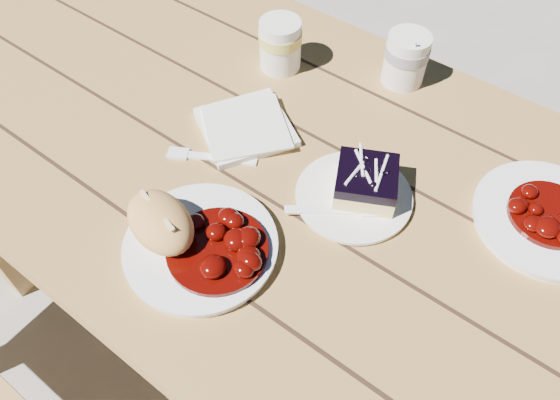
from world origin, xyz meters
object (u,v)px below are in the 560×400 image
Objects in this scene: dessert_plate at (353,197)px; second_plate at (546,219)px; main_plate at (201,247)px; coffee_cup at (406,59)px; bread_roll at (160,222)px; picnic_table at (351,258)px; blueberry_cake at (366,182)px; second_cup at (280,45)px.

second_plate is (0.26, 0.14, 0.00)m from dessert_plate.
second_plate is (0.39, 0.36, 0.00)m from main_plate.
coffee_cup is (-0.08, 0.30, 0.04)m from dessert_plate.
second_plate is at bearing 40.40° from bread_roll.
dessert_plate is 0.30m from second_plate.
blueberry_cake reaches higher than picnic_table.
blueberry_cake is at bearing -153.56° from second_plate.
bread_roll is 0.31m from dessert_plate.
main_plate is at bearing -95.12° from coffee_cup.
coffee_cup is at bearing 80.99° from blueberry_cake.
main_plate is 2.26× the size of coffee_cup.
second_plate is at bearing -5.59° from second_cup.
second_cup is at bearing 111.75° from main_plate.
dessert_plate is at bearing 59.52° from main_plate.
main_plate is 0.26m from dessert_plate.
dessert_plate is at bearing -74.72° from coffee_cup.
bread_roll is at bearing -127.54° from dessert_plate.
bread_roll is 0.32m from blueberry_cake.
second_cup is at bearing 147.44° from picnic_table.
picnic_table is 20.06× the size of second_cup.
bread_roll is at bearing -130.48° from picnic_table.
coffee_cup is at bearing 108.02° from picnic_table.
dessert_plate is 0.36m from second_cup.
second_plate is at bearing 28.16° from dessert_plate.
coffee_cup is at bearing 154.91° from second_plate.
main_plate is at bearing -137.42° from second_plate.
blueberry_cake reaches higher than main_plate.
bread_roll is 0.69× the size of dessert_plate.
picnic_table is 0.38m from bread_roll.
coffee_cup is 1.00× the size of second_cup.
second_cup is at bearing 104.29° from bread_roll.
dessert_plate is at bearing -33.51° from second_cup.
picnic_table is at bearing -149.53° from second_plate.
second_cup is at bearing 146.49° from dessert_plate.
second_plate is (0.35, -0.16, -0.04)m from coffee_cup.
main_plate is 1.24× the size of dessert_plate.
dessert_plate is 1.82× the size of second_cup.
main_plate is at bearing 19.98° from bread_roll.
bread_roll reaches higher than second_plate.
main_plate is at bearing -124.15° from picnic_table.
picnic_table is 15.85× the size of blueberry_cake.
second_plate is 2.22× the size of second_cup.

